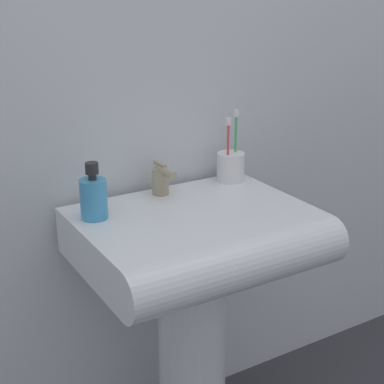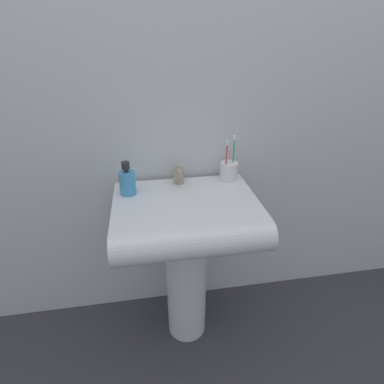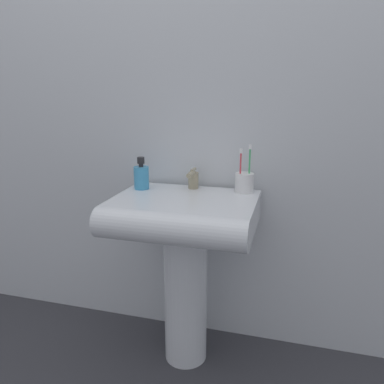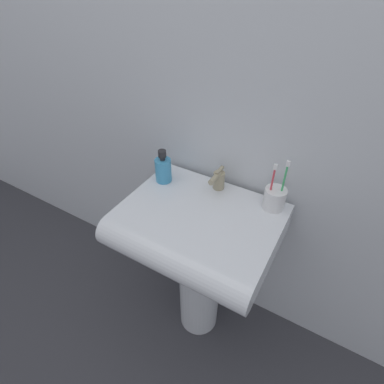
{
  "view_description": "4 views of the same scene",
  "coord_description": "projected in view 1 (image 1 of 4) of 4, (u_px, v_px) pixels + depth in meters",
  "views": [
    {
      "loc": [
        -0.71,
        -1.18,
        1.31
      ],
      "look_at": [
        0.01,
        0.01,
        0.8
      ],
      "focal_mm": 55.0,
      "sensor_mm": 36.0,
      "label": 1
    },
    {
      "loc": [
        -0.14,
        -1.04,
        1.34
      ],
      "look_at": [
        0.02,
        -0.02,
        0.79
      ],
      "focal_mm": 28.0,
      "sensor_mm": 36.0,
      "label": 2
    },
    {
      "loc": [
        0.42,
        -1.4,
        1.18
      ],
      "look_at": [
        0.02,
        0.03,
        0.77
      ],
      "focal_mm": 35.0,
      "sensor_mm": 36.0,
      "label": 3
    },
    {
      "loc": [
        0.38,
        -0.72,
        1.49
      ],
      "look_at": [
        -0.03,
        -0.01,
        0.84
      ],
      "focal_mm": 28.0,
      "sensor_mm": 36.0,
      "label": 4
    }
  ],
  "objects": [
    {
      "name": "toothbrush_cup",
      "position": [
        231.0,
        166.0,
        1.69
      ],
      "size": [
        0.08,
        0.08,
        0.21
      ],
      "color": "white",
      "rests_on": "sink_basin"
    },
    {
      "name": "wall_back",
      "position": [
        143.0,
        22.0,
        1.52
      ],
      "size": [
        5.0,
        0.05,
        2.4
      ],
      "primitive_type": "cube",
      "color": "silver",
      "rests_on": "ground"
    },
    {
      "name": "soap_bottle",
      "position": [
        94.0,
        197.0,
        1.42
      ],
      "size": [
        0.07,
        0.07,
        0.14
      ],
      "color": "#3F99CC",
      "rests_on": "sink_basin"
    },
    {
      "name": "sink_basin",
      "position": [
        202.0,
        240.0,
        1.46
      ],
      "size": [
        0.58,
        0.46,
        0.12
      ],
      "color": "white",
      "rests_on": "sink_pedestal"
    },
    {
      "name": "faucet",
      "position": [
        162.0,
        179.0,
        1.58
      ],
      "size": [
        0.05,
        0.1,
        0.09
      ],
      "color": "tan",
      "rests_on": "sink_basin"
    },
    {
      "name": "sink_pedestal",
      "position": [
        192.0,
        358.0,
        1.63
      ],
      "size": [
        0.19,
        0.19,
        0.63
      ],
      "primitive_type": "cylinder",
      "color": "white",
      "rests_on": "ground"
    }
  ]
}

